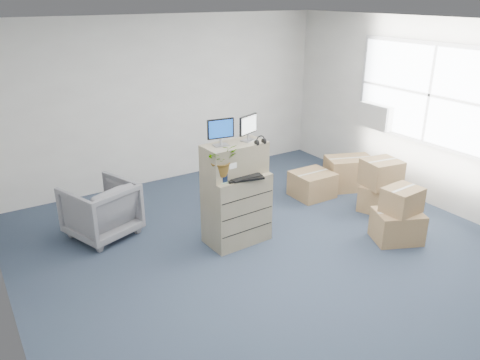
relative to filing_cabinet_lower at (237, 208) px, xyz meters
The scene contains 19 objects.
ground 1.04m from the filing_cabinet_lower, 77.72° to the right, with size 7.00×7.00×0.00m, color #232D3F.
wall_back 2.77m from the filing_cabinet_lower, 85.67° to the left, with size 6.00×0.02×2.80m, color #BAB7B0.
wall_right 3.46m from the filing_cabinet_lower, 15.78° to the right, with size 0.02×7.00×2.80m, color #BAB7B0.
window 3.41m from the filing_cabinet_lower, ahead, with size 0.07×2.72×1.52m.
ac_unit 3.19m from the filing_cabinet_lower, ahead, with size 0.24×0.60×0.40m, color white.
filing_cabinet_lower is the anchor object (origin of this frame).
filing_cabinet_upper 0.68m from the filing_cabinet_lower, 92.82° to the left, with size 0.81×0.41×0.41m, color gray.
monitor_left 1.09m from the filing_cabinet_lower, 162.06° to the left, with size 0.35×0.16×0.34m.
monitor_right 1.09m from the filing_cabinet_lower, 13.37° to the left, with size 0.32×0.18×0.33m.
headphones 0.97m from the filing_cabinet_lower, 24.73° to the right, with size 0.14×0.14×0.01m, color black.
keyboard 0.52m from the filing_cabinet_lower, 86.53° to the right, with size 0.47×0.20×0.02m, color black.
mouse 0.60m from the filing_cabinet_lower, ahead, with size 0.08×0.05×0.03m, color silver.
water_bottle 0.60m from the filing_cabinet_lower, 64.95° to the left, with size 0.07×0.07×0.23m, color gray.
phone_dock 0.52m from the filing_cabinet_lower, 134.72° to the left, with size 0.06×0.05×0.12m.
external_drive 0.64m from the filing_cabinet_lower, 25.50° to the left, with size 0.17×0.13×0.05m, color black.
tissue_box 0.66m from the filing_cabinet_lower, 22.74° to the left, with size 0.24×0.12×0.09m, color #408ADC.
potted_plant 0.76m from the filing_cabinet_lower, 160.71° to the right, with size 0.42×0.46×0.40m.
office_chair 1.85m from the filing_cabinet_lower, 143.18° to the left, with size 0.81×0.76×0.84m, color slate.
cardboard_boxes 2.18m from the filing_cabinet_lower, ahead, with size 1.56×2.37×0.80m.
Camera 1 is at (-3.14, -3.83, 3.12)m, focal length 35.00 mm.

